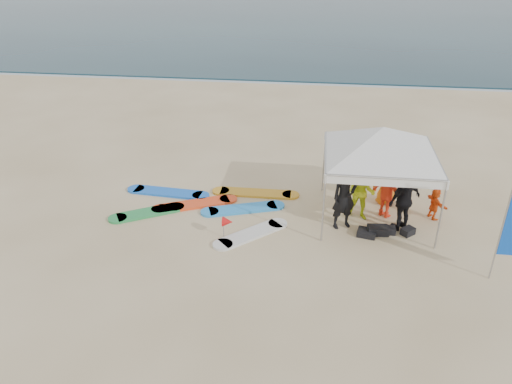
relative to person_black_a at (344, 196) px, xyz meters
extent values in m
plane|color=beige|center=(-2.89, -3.10, -0.97)|extent=(120.00, 120.00, 0.00)
cube|color=silver|center=(-2.89, 15.10, -0.97)|extent=(160.00, 1.20, 0.01)
imported|color=black|center=(0.00, 0.00, 0.00)|extent=(0.84, 0.73, 1.95)
imported|color=#E5F823|center=(0.49, 0.53, -0.15)|extent=(0.93, 0.80, 1.64)
imported|color=red|center=(1.27, 0.78, -0.14)|extent=(1.23, 1.17, 1.68)
imported|color=black|center=(1.63, 0.10, -0.07)|extent=(1.12, 0.99, 1.82)
imported|color=orange|center=(1.34, 1.58, -0.17)|extent=(0.93, 0.79, 1.61)
imported|color=#F05415|center=(2.63, 0.80, -0.50)|extent=(0.61, 0.92, 0.95)
cylinder|color=#A5A5A8|center=(-0.57, 2.16, 0.02)|extent=(0.05, 0.05, 1.98)
cylinder|color=#A5A5A8|center=(2.40, 2.16, 0.02)|extent=(0.05, 0.05, 1.98)
cylinder|color=#A5A5A8|center=(-0.57, -0.82, 0.02)|extent=(0.05, 0.05, 1.98)
cylinder|color=#A5A5A8|center=(2.40, -0.82, 0.02)|extent=(0.05, 0.05, 1.98)
cube|color=white|center=(0.92, -0.82, 0.89)|extent=(3.07, 0.02, 0.24)
cube|color=white|center=(0.92, 2.16, 0.89)|extent=(3.07, 0.02, 0.24)
cube|color=white|center=(-0.57, 0.67, 0.89)|extent=(0.02, 3.07, 0.24)
cube|color=white|center=(2.40, 0.67, 0.89)|extent=(0.02, 3.07, 0.24)
pyramid|color=white|center=(0.92, 0.67, 1.80)|extent=(4.20, 4.20, 0.79)
cylinder|color=#A5A5A8|center=(3.46, -1.96, 0.57)|extent=(0.04, 0.04, 3.10)
cylinder|color=#A5A5A8|center=(-3.21, -0.98, -0.67)|extent=(0.02, 0.02, 0.60)
cone|color=red|center=(-3.09, -0.98, -0.48)|extent=(0.28, 0.28, 0.28)
cube|color=black|center=(0.97, -0.27, -0.86)|extent=(0.59, 0.41, 0.22)
cube|color=black|center=(1.23, -0.19, -0.88)|extent=(0.46, 0.31, 0.18)
cube|color=black|center=(0.66, -0.40, -0.89)|extent=(0.58, 0.50, 0.16)
cube|color=black|center=(1.79, -0.21, -0.87)|extent=(0.44, 0.43, 0.20)
cube|color=#F3471C|center=(-4.41, 0.67, -0.94)|extent=(2.14, 1.37, 0.07)
cube|color=#279047|center=(-5.69, -0.02, -0.94)|extent=(1.75, 1.32, 0.07)
cube|color=blue|center=(-5.44, 1.32, -0.94)|extent=(2.22, 0.72, 0.07)
cube|color=gold|center=(-2.67, 1.62, -0.94)|extent=(2.24, 0.55, 0.07)
cube|color=silver|center=(-2.48, -0.78, -0.94)|extent=(1.72, 1.65, 0.07)
cube|color=#2A8EE3|center=(-2.91, 0.57, -0.94)|extent=(2.08, 1.16, 0.07)
camera|label=1|loc=(-0.90, -12.26, 6.45)|focal=35.00mm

